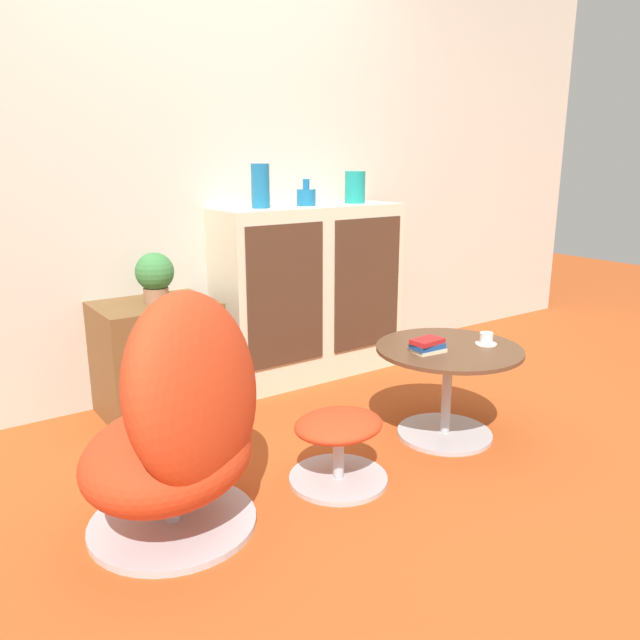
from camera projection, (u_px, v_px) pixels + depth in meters
ground_plane at (365, 488)px, 2.47m from camera, size 12.00×12.00×0.00m
wall_back at (195, 151)px, 3.29m from camera, size 6.40×0.06×2.60m
sideboard at (310, 292)px, 3.64m from camera, size 1.12×0.39×1.00m
tv_console at (157, 358)px, 3.14m from camera, size 0.56×0.45×0.57m
egg_chair at (182, 426)px, 2.10m from camera, size 0.88×0.87×0.88m
ottoman at (339, 438)px, 2.47m from camera, size 0.40×0.40×0.29m
coffee_table at (447, 378)px, 2.86m from camera, size 0.66×0.66×0.43m
vase_leftmost at (260, 186)px, 3.31m from camera, size 0.10×0.10×0.23m
vase_inner_left at (306, 197)px, 3.49m from camera, size 0.11×0.11×0.15m
vase_inner_right at (355, 187)px, 3.68m from camera, size 0.12×0.12×0.19m
potted_plant at (155, 275)px, 3.04m from camera, size 0.19×0.19×0.25m
teacup at (486, 340)px, 2.85m from camera, size 0.10×0.10×0.06m
book_stack at (428, 345)px, 2.74m from camera, size 0.16×0.10×0.06m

